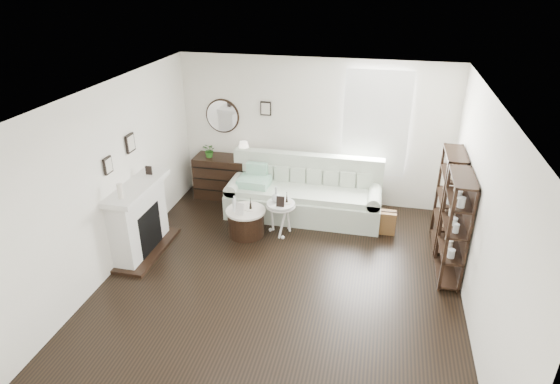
% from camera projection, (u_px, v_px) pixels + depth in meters
% --- Properties ---
extents(room, '(5.50, 5.50, 5.50)m').
position_uv_depth(room, '(355.00, 123.00, 8.29)').
color(room, black).
rests_on(room, ground).
extents(fireplace, '(0.50, 1.40, 1.84)m').
position_uv_depth(fireplace, '(140.00, 221.00, 7.24)').
color(fireplace, white).
rests_on(fireplace, ground).
extents(shelf_unit_far, '(0.30, 0.80, 1.60)m').
position_uv_depth(shelf_unit_far, '(448.00, 200.00, 7.31)').
color(shelf_unit_far, black).
rests_on(shelf_unit_far, ground).
extents(shelf_unit_near, '(0.30, 0.80, 1.60)m').
position_uv_depth(shelf_unit_near, '(454.00, 228.00, 6.52)').
color(shelf_unit_near, black).
rests_on(shelf_unit_near, ground).
extents(sofa, '(2.73, 0.95, 1.06)m').
position_uv_depth(sofa, '(304.00, 196.00, 8.45)').
color(sofa, beige).
rests_on(sofa, ground).
extents(quilt, '(0.56, 0.47, 0.14)m').
position_uv_depth(quilt, '(254.00, 182.00, 8.39)').
color(quilt, '#258A6E').
rests_on(quilt, sofa).
extents(suitcase, '(0.60, 0.21, 0.40)m').
position_uv_depth(suitcase, '(378.00, 221.00, 7.93)').
color(suitcase, brown).
rests_on(suitcase, ground).
extents(dresser, '(1.23, 0.53, 0.82)m').
position_uv_depth(dresser, '(227.00, 177.00, 9.07)').
color(dresser, black).
rests_on(dresser, ground).
extents(table_lamp, '(0.28, 0.28, 0.35)m').
position_uv_depth(table_lamp, '(244.00, 151.00, 8.75)').
color(table_lamp, beige).
rests_on(table_lamp, dresser).
extents(potted_plant, '(0.31, 0.29, 0.28)m').
position_uv_depth(potted_plant, '(210.00, 150.00, 8.85)').
color(potted_plant, '#255C1A').
rests_on(potted_plant, dresser).
extents(drum_table, '(0.66, 0.66, 0.46)m').
position_uv_depth(drum_table, '(246.00, 222.00, 7.84)').
color(drum_table, black).
rests_on(drum_table, ground).
extents(pedestal_table, '(0.48, 0.48, 0.58)m').
position_uv_depth(pedestal_table, '(281.00, 206.00, 7.73)').
color(pedestal_table, white).
rests_on(pedestal_table, ground).
extents(eiffel_drum, '(0.12, 0.12, 0.19)m').
position_uv_depth(eiffel_drum, '(250.00, 204.00, 7.73)').
color(eiffel_drum, black).
rests_on(eiffel_drum, drum_table).
extents(bottle_drum, '(0.06, 0.06, 0.27)m').
position_uv_depth(bottle_drum, '(234.00, 204.00, 7.65)').
color(bottle_drum, silver).
rests_on(bottle_drum, drum_table).
extents(card_frame_drum, '(0.16, 0.09, 0.20)m').
position_uv_depth(card_frame_drum, '(240.00, 209.00, 7.56)').
color(card_frame_drum, silver).
rests_on(card_frame_drum, drum_table).
extents(eiffel_ped, '(0.10, 0.10, 0.17)m').
position_uv_depth(eiffel_ped, '(287.00, 198.00, 7.68)').
color(eiffel_ped, black).
rests_on(eiffel_ped, pedestal_table).
extents(flask_ped, '(0.15, 0.15, 0.28)m').
position_uv_depth(flask_ped, '(276.00, 194.00, 7.68)').
color(flask_ped, silver).
rests_on(flask_ped, pedestal_table).
extents(card_frame_ped, '(0.13, 0.05, 0.18)m').
position_uv_depth(card_frame_ped, '(280.00, 202.00, 7.55)').
color(card_frame_ped, black).
rests_on(card_frame_ped, pedestal_table).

